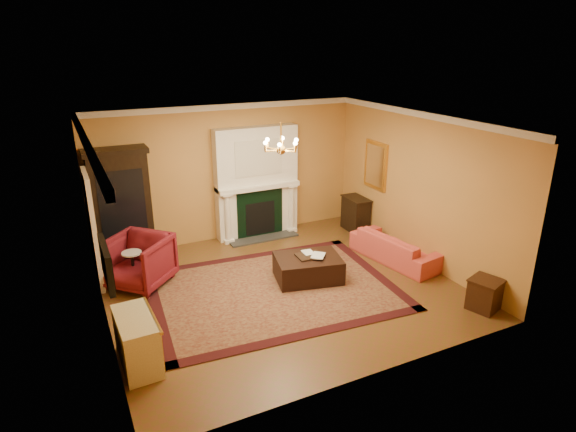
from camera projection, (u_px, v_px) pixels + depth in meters
floor at (282, 288)px, 8.80m from camera, size 6.00×5.50×0.02m
ceiling at (281, 122)px, 7.77m from camera, size 6.00×5.50×0.02m
wall_back at (228, 173)px, 10.62m from camera, size 6.00×0.02×3.00m
wall_front at (376, 276)px, 5.95m from camera, size 6.00×0.02×3.00m
wall_left at (96, 239)px, 7.05m from camera, size 0.02×5.50×3.00m
wall_right at (419, 188)px, 9.52m from camera, size 0.02×5.50×3.00m
fireplace at (257, 185)px, 10.81m from camera, size 1.90×0.70×2.50m
crown_molding at (258, 118)px, 8.60m from camera, size 6.00×5.50×0.12m
doorway at (93, 229)px, 8.66m from camera, size 0.08×1.05×2.10m
tv_panel at (107, 264)px, 6.62m from camera, size 0.09×0.95×0.58m
gilt_mirror at (376, 165)px, 10.64m from camera, size 0.06×0.76×1.05m
chandelier at (281, 146)px, 7.90m from camera, size 0.63×0.55×0.53m
oriental_rug at (273, 290)px, 8.69m from camera, size 4.54×3.55×0.02m
china_cabinet at (122, 208)px, 9.56m from camera, size 1.11×0.51×2.22m
wingback_armchair at (138, 259)px, 8.71m from camera, size 1.39×1.39×1.04m
pedestal_table at (133, 266)px, 8.80m from camera, size 0.36×0.36×0.64m
commode at (137, 341)px, 6.58m from camera, size 0.51×1.01×0.74m
coral_sofa at (396, 243)px, 9.76m from camera, size 0.88×2.02×0.76m
end_table at (484, 295)px, 8.00m from camera, size 0.56×0.56×0.52m
console_table at (356, 215)px, 11.33m from camera, size 0.42×0.71×0.77m
leather_ottoman at (308, 268)px, 9.01m from camera, size 1.35×1.11×0.44m
ottoman_tray at (309, 256)px, 8.95m from camera, size 0.49×0.39×0.03m
book_a at (303, 248)px, 8.94m from camera, size 0.20×0.04×0.26m
book_b at (312, 248)px, 8.87m from camera, size 0.19×0.17×0.31m
topiary_left at (230, 178)px, 10.43m from camera, size 0.14×0.14×0.38m
topiary_right at (278, 170)px, 10.88m from camera, size 0.18×0.18×0.48m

